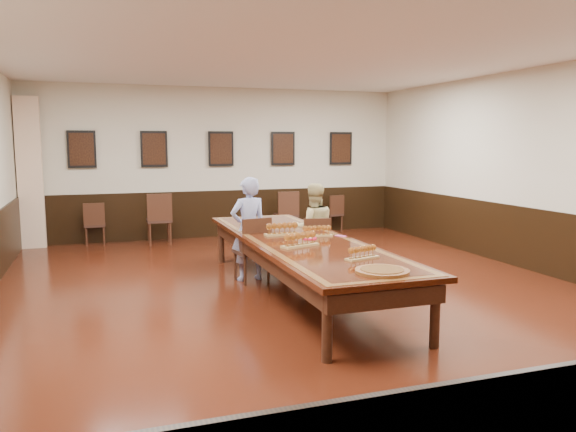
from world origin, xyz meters
name	(u,v)px	position (x,y,z in m)	size (l,w,h in m)	color
floor	(300,294)	(0.00, 0.00, -0.01)	(8.00, 10.00, 0.02)	black
ceiling	(301,50)	(0.00, 0.00, 3.21)	(8.00, 10.00, 0.02)	white
wall_back	(220,163)	(0.00, 5.01, 1.60)	(8.00, 0.02, 3.20)	beige
wall_right	(543,171)	(4.01, 0.00, 1.60)	(0.02, 10.00, 3.20)	beige
chair_man	(251,249)	(-0.44, 0.87, 0.48)	(0.45, 0.49, 0.96)	black
chair_woman	(315,246)	(0.61, 1.00, 0.45)	(0.42, 0.46, 0.90)	black
spare_chair_a	(95,223)	(-2.62, 4.79, 0.43)	(0.40, 0.44, 0.85)	black
spare_chair_b	(159,218)	(-1.39, 4.47, 0.52)	(0.48, 0.53, 1.03)	black
spare_chair_c	(286,214)	(1.34, 4.54, 0.50)	(0.46, 0.51, 0.99)	black
spare_chair_d	(332,213)	(2.54, 4.82, 0.42)	(0.40, 0.43, 0.85)	black
person_man	(249,229)	(-0.46, 0.97, 0.77)	(0.56, 0.37, 1.54)	#475AB3
person_woman	(313,228)	(0.62, 1.10, 0.70)	(0.70, 0.54, 1.41)	#CEC081
pink_phone	(341,236)	(0.60, 0.02, 0.76)	(0.07, 0.15, 0.01)	#DF4AA2
curtain	(30,173)	(-3.75, 4.82, 1.45)	(0.45, 0.18, 2.90)	beige
wainscoting	(300,257)	(0.00, 0.00, 0.50)	(8.00, 10.00, 1.00)	black
conference_table	(300,249)	(0.00, 0.00, 0.61)	(1.40, 5.00, 0.76)	black
posters	(221,149)	(0.00, 4.94, 1.90)	(6.14, 0.04, 0.74)	black
flight_a	(282,229)	(-0.14, 0.35, 0.84)	(0.50, 0.18, 0.18)	olive
flight_b	(317,231)	(0.28, 0.11, 0.82)	(0.44, 0.18, 0.16)	olive
flight_c	(300,240)	(-0.20, -0.54, 0.84)	(0.52, 0.30, 0.19)	olive
flight_d	(362,253)	(0.20, -1.46, 0.82)	(0.43, 0.24, 0.15)	olive
red_plate_grp	(309,238)	(0.12, -0.04, 0.76)	(0.20, 0.20, 0.03)	red
carved_platter	(382,271)	(0.09, -2.11, 0.77)	(0.66, 0.66, 0.04)	#552B11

